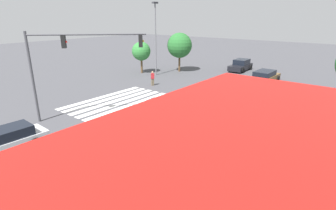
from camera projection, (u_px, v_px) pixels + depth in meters
ground_plane at (168, 116)px, 20.25m from camera, size 141.92×141.92×0.00m
crosswalk_markings at (115, 101)px, 23.89m from camera, size 9.38×4.40×0.01m
traffic_signal_mast at (67, 57)px, 18.02m from camera, size 5.77×5.77×6.41m
car_0 at (241, 65)px, 36.96m from camera, size 4.69×2.27×1.58m
car_1 at (161, 113)px, 18.75m from camera, size 2.32×4.23×1.52m
car_2 at (265, 76)px, 30.51m from camera, size 4.87×2.30×1.37m
car_3 at (3, 142)px, 14.69m from camera, size 4.83×2.02×1.36m
car_4 at (251, 88)px, 25.50m from camera, size 4.23×2.18×1.44m
pedestrian at (153, 78)px, 28.90m from camera, size 0.42×0.40×1.60m
street_light_pole_a at (155, 33)px, 32.71m from camera, size 0.80×0.36×8.97m
tree_corner_a at (141, 51)px, 34.72m from camera, size 2.47×2.47×4.16m
tree_corner_c at (180, 45)px, 35.50m from camera, size 3.35×3.35×5.25m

